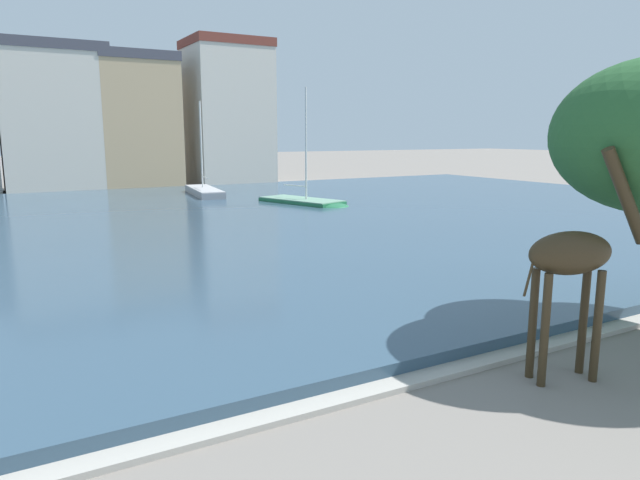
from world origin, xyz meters
name	(u,v)px	position (x,y,z in m)	size (l,w,h in m)	color
harbor_water	(109,231)	(0.00, 29.40, 0.19)	(81.40, 41.88, 0.38)	#334C60
quay_edge_coping	(317,406)	(0.00, 8.22, 0.06)	(81.40, 0.50, 0.12)	#ADA89E
giraffe_statue	(577,257)	(5.06, 6.87, 2.51)	(2.75, 1.31, 4.92)	#382B19
sailboat_grey	(202,193)	(9.13, 42.56, 0.47)	(2.69, 8.33, 7.34)	#939399
sailboat_green	(308,204)	(13.26, 33.13, 0.36)	(4.25, 7.22, 7.89)	#236B42
townhouse_tall_gabled	(54,119)	(0.12, 53.89, 6.13)	(8.39, 7.80, 12.22)	beige
townhouse_wide_warehouse	(135,122)	(6.76, 53.79, 5.95)	(6.82, 7.60, 11.87)	tan
townhouse_narrow_midrow	(228,114)	(15.30, 52.99, 6.83)	(7.38, 6.77, 13.62)	beige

